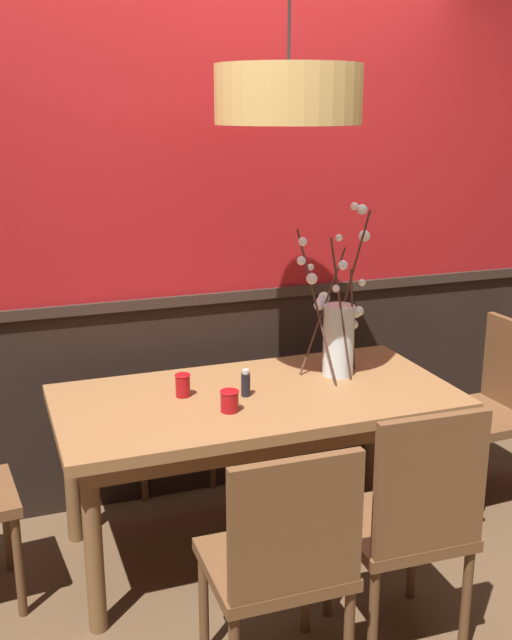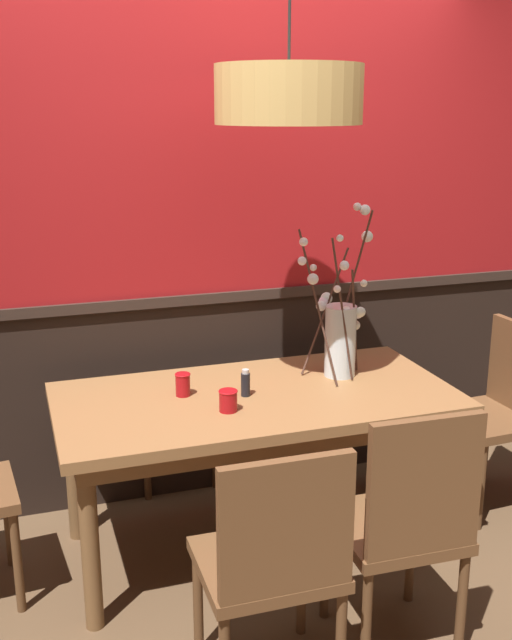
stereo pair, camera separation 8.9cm
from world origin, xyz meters
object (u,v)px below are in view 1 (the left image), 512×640
chair_far_side_left (162,382)px  chair_head_east_end (496,402)px  chair_near_side_left (282,558)px  chair_far_side_right (256,366)px  pendant_lamp (288,95)px  chair_near_side_right (410,518)px  condiment_bottle (246,384)px  candle_holder_nearer_edge (230,401)px  dining_table (256,412)px  candle_holder_nearer_center (183,385)px  vase_with_blossoms (338,332)px

chair_far_side_left → chair_head_east_end: 1.70m
chair_near_side_left → chair_far_side_left: 1.73m
chair_far_side_right → pendant_lamp: pendant_lamp is taller
chair_near_side_right → condiment_bottle: 0.92m
candle_holder_nearer_edge → condiment_bottle: condiment_bottle is taller
dining_table → candle_holder_nearer_center: 0.34m
candle_holder_nearer_edge → candle_holder_nearer_center: bearing=120.9°
chair_far_side_left → candle_holder_nearer_edge: (0.05, -1.00, 0.26)m
chair_head_east_end → pendant_lamp: pendant_lamp is taller
chair_near_side_left → candle_holder_nearer_edge: bearing=85.4°
chair_head_east_end → chair_near_side_right: bearing=-139.6°
dining_table → vase_with_blossoms: 0.54m
chair_near_side_left → dining_table: bearing=75.5°
dining_table → condiment_bottle: (-0.05, -0.01, 0.14)m
chair_near_side_left → chair_near_side_right: 0.50m
chair_far_side_right → candle_holder_nearer_center: (-0.61, -0.78, 0.24)m
vase_with_blossoms → chair_head_east_end: bearing=-6.8°
dining_table → chair_near_side_right: 0.88m
pendant_lamp → chair_far_side_left: bearing=112.0°
vase_with_blossoms → candle_holder_nearer_center: size_ratio=7.72×
candle_holder_nearer_center → condiment_bottle: size_ratio=0.84×
candle_holder_nearer_center → pendant_lamp: size_ratio=0.12×
candle_holder_nearer_edge → chair_near_side_left: bearing=-94.6°
candle_holder_nearer_center → condiment_bottle: bearing=-18.8°
chair_head_east_end → candle_holder_nearer_edge: size_ratio=10.30×
dining_table → pendant_lamp: pendant_lamp is taller
chair_near_side_right → chair_far_side_left: bearing=106.2°
chair_near_side_left → chair_near_side_right: (0.50, 0.04, 0.02)m
chair_far_side_left → pendant_lamp: bearing=-68.0°
pendant_lamp → candle_holder_nearer_edge: bearing=-154.7°
condiment_bottle → pendant_lamp: size_ratio=0.15×
vase_with_blossoms → pendant_lamp: (-0.31, -0.12, 1.03)m
chair_far_side_left → vase_with_blossoms: vase_with_blossoms is taller
chair_head_east_end → candle_holder_nearer_center: size_ratio=9.23×
chair_far_side_right → candle_holder_nearer_edge: bearing=-115.3°
chair_near_side_left → chair_far_side_left: chair_far_side_left is taller
chair_far_side_right → pendant_lamp: 1.68m
pendant_lamp → chair_near_side_left: bearing=-112.5°
chair_far_side_right → chair_head_east_end: size_ratio=1.07×
chair_near_side_right → chair_far_side_left: chair_near_side_right is taller
pendant_lamp → candle_holder_nearer_center: bearing=169.0°
chair_far_side_left → candle_holder_nearer_edge: bearing=-87.2°
dining_table → chair_near_side_left: (-0.23, -0.87, -0.13)m
chair_near_side_right → candle_holder_nearer_edge: 0.85m
dining_table → candle_holder_nearer_edge: 0.26m
chair_near_side_left → candle_holder_nearer_edge: chair_near_side_left is taller
dining_table → chair_far_side_left: bearing=104.1°
chair_near_side_left → chair_far_side_right: chair_far_side_right is taller
chair_near_side_left → condiment_bottle: chair_near_side_left is taller
candle_holder_nearer_edge → chair_near_side_right: bearing=-57.2°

